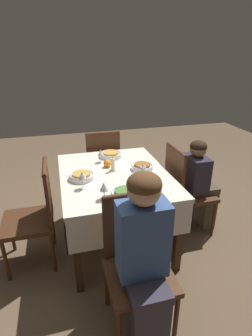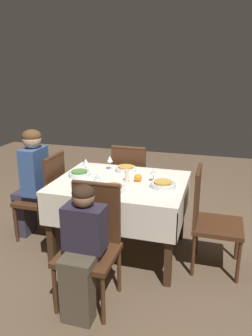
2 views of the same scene
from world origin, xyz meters
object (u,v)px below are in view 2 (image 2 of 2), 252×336
at_px(wine_glass_north, 98,177).
at_px(bowl_east, 79,174).
at_px(bowl_west, 163,184).
at_px(person_child_dark, 82,247).
at_px(dining_table, 121,191).
at_px(candle_centerpiece, 127,176).
at_px(orange_fruit, 138,178).
at_px(bowl_south, 126,169).
at_px(wine_glass_south, 110,160).
at_px(chair_north, 91,240).
at_px(chair_south, 131,180).
at_px(person_adult_denim, 31,177).
at_px(bowl_north, 113,188).
at_px(chair_east, 46,193).
at_px(wine_glass_west, 154,172).
at_px(wine_glass_east, 86,162).
at_px(chair_west, 210,216).

bearing_deg(wine_glass_north, bowl_east, -40.13).
bearing_deg(bowl_west, person_child_dark, 62.85).
height_order(dining_table, candle_centerpiece, candle_centerpiece).
relative_size(person_child_dark, orange_fruit, 13.54).
relative_size(person_child_dark, bowl_south, 4.53).
height_order(bowl_south, orange_fruit, orange_fruit).
xyz_separation_m(bowl_west, wine_glass_south, (0.62, -0.36, 0.08)).
xyz_separation_m(chair_north, chair_south, (0.08, -1.43, 0.00)).
xyz_separation_m(chair_south, person_adult_denim, (0.90, 0.67, 0.16)).
relative_size(person_adult_denim, bowl_west, 5.12).
bearing_deg(bowl_west, bowl_north, 29.14).
bearing_deg(bowl_west, wine_glass_south, -30.05).
relative_size(person_child_dark, candle_centerpiece, 6.68).
xyz_separation_m(dining_table, wine_glass_south, (0.21, -0.31, 0.21)).
relative_size(dining_table, wine_glass_south, 8.17).
relative_size(person_child_dark, bowl_north, 4.81).
relative_size(chair_south, wine_glass_south, 6.27).
xyz_separation_m(chair_east, wine_glass_west, (-1.14, -0.03, 0.33)).
height_order(person_child_dark, orange_fruit, person_child_dark).
xyz_separation_m(dining_table, chair_north, (0.02, 0.71, -0.14)).
height_order(chair_east, bowl_south, chair_east).
height_order(wine_glass_east, wine_glass_north, wine_glass_east).
distance_m(chair_west, bowl_north, 0.89).
distance_m(wine_glass_east, bowl_west, 0.87).
bearing_deg(orange_fruit, bowl_south, -53.49).
height_order(bowl_south, candle_centerpiece, candle_centerpiece).
bearing_deg(bowl_north, wine_glass_south, -68.21).
bearing_deg(person_child_dark, candle_centerpiece, 85.14).
bearing_deg(bowl_east, chair_north, 119.59).
bearing_deg(bowl_north, dining_table, -86.04).
xyz_separation_m(chair_south, wine_glass_south, (0.12, 0.41, 0.35)).
height_order(dining_table, wine_glass_west, wine_glass_west).
bearing_deg(chair_north, bowl_north, 85.52).
height_order(bowl_north, wine_glass_west, wine_glass_west).
xyz_separation_m(dining_table, chair_east, (0.84, -0.04, -0.14)).
bearing_deg(wine_glass_west, candle_centerpiece, 15.66).
relative_size(chair_west, wine_glass_east, 6.73).
height_order(chair_east, person_adult_denim, person_adult_denim).
bearing_deg(wine_glass_north, wine_glass_east, -54.68).
height_order(dining_table, bowl_east, bowl_east).
relative_size(chair_south, wine_glass_north, 6.87).
relative_size(wine_glass_east, candle_centerpiece, 0.94).
bearing_deg(wine_glass_north, person_child_dark, 100.87).
height_order(dining_table, orange_fruit, orange_fruit).
relative_size(chair_west, wine_glass_south, 6.27).
distance_m(person_adult_denim, candle_centerpiece, 1.06).
height_order(chair_south, wine_glass_east, chair_south).
distance_m(wine_glass_north, wine_glass_south, 0.54).
xyz_separation_m(bowl_north, wine_glass_west, (-0.28, -0.34, 0.07)).
bearing_deg(bowl_south, bowl_north, 95.70).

